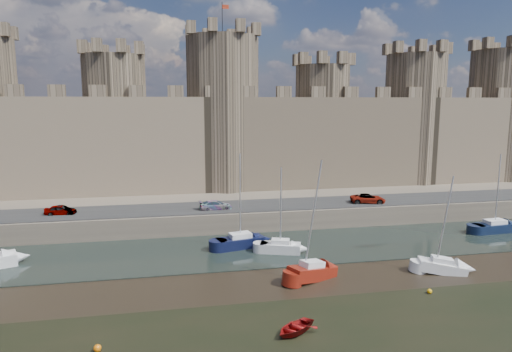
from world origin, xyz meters
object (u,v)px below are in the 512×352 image
object	(u,v)px
car_2	(215,205)
sailboat_5	(442,266)
sailboat_4	(312,271)
car_0	(60,210)
car_1	(62,210)
sailboat_2	(280,246)
car_3	(368,199)
sailboat_3	(495,226)
sailboat_1	(240,241)

from	to	relation	value
car_2	sailboat_5	distance (m)	26.97
car_2	sailboat_4	xyz separation A→B (m)	(6.76, -18.06, -2.30)
car_0	sailboat_5	xyz separation A→B (m)	(37.56, -19.70, -2.42)
car_1	sailboat_4	distance (m)	31.50
sailboat_2	car_3	bearing A→B (deg)	53.97
car_1	car_3	size ratio (longest dim) A/B	0.70
sailboat_2	sailboat_5	world-z (taller)	sailboat_5
car_1	car_2	size ratio (longest dim) A/B	0.80
car_1	sailboat_2	world-z (taller)	sailboat_2
sailboat_4	sailboat_5	distance (m)	12.42
car_0	sailboat_5	size ratio (longest dim) A/B	0.38
sailboat_3	sailboat_4	size ratio (longest dim) A/B	0.88
car_0	sailboat_1	bearing A→B (deg)	-111.69
sailboat_3	car_2	bearing A→B (deg)	162.72
sailboat_1	sailboat_4	distance (m)	11.14
car_3	sailboat_4	distance (m)	22.48
sailboat_3	sailboat_4	world-z (taller)	sailboat_4
car_0	sailboat_1	size ratio (longest dim) A/B	0.34
car_3	sailboat_2	xyz separation A→B (m)	(-14.52, -10.33, -2.38)
car_0	sailboat_1	xyz separation A→B (m)	(20.24, -8.93, -2.29)
sailboat_3	sailboat_2	bearing A→B (deg)	-178.50
sailboat_1	sailboat_2	xyz separation A→B (m)	(3.87, -2.48, -0.06)
car_3	car_1	bearing A→B (deg)	99.99
sailboat_2	sailboat_4	xyz separation A→B (m)	(1.05, -7.51, 0.03)
car_3	sailboat_3	bearing A→B (deg)	-108.76
sailboat_1	sailboat_5	size ratio (longest dim) A/B	1.12
car_3	sailboat_3	size ratio (longest dim) A/B	0.48
car_2	sailboat_3	bearing A→B (deg)	-106.13
car_2	sailboat_5	size ratio (longest dim) A/B	0.44
car_2	car_3	distance (m)	20.23
car_2	sailboat_5	world-z (taller)	sailboat_5
car_2	car_1	bearing A→B (deg)	84.26
car_3	car_0	bearing A→B (deg)	100.15
sailboat_1	sailboat_4	xyz separation A→B (m)	(4.92, -9.99, -0.03)
sailboat_2	sailboat_5	distance (m)	15.80
car_1	car_3	world-z (taller)	car_3
car_2	sailboat_3	world-z (taller)	sailboat_3
sailboat_2	sailboat_3	world-z (taller)	sailboat_3
sailboat_2	sailboat_4	size ratio (longest dim) A/B	0.84
car_1	car_2	distance (m)	18.27
car_2	sailboat_3	xyz separation A→B (m)	(33.35, -7.96, -2.33)
car_1	sailboat_5	xyz separation A→B (m)	(37.40, -19.80, -2.35)
car_2	sailboat_5	xyz separation A→B (m)	(19.16, -18.84, -2.41)
car_1	sailboat_5	distance (m)	42.39
car_2	car_0	bearing A→B (deg)	84.61
car_2	sailboat_1	distance (m)	8.58
car_1	sailboat_3	world-z (taller)	sailboat_3
car_3	sailboat_2	bearing A→B (deg)	137.19
sailboat_2	car_0	bearing A→B (deg)	173.21
sailboat_5	sailboat_1	bearing A→B (deg)	166.68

